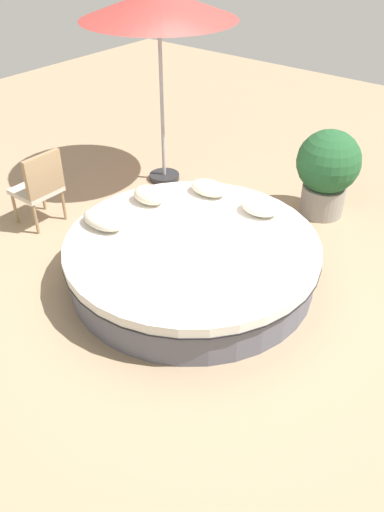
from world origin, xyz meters
The scene contains 9 objects.
ground_plane centered at (0.00, 0.00, 0.00)m, with size 16.00×16.00×0.00m, color #9E8466.
round_bed centered at (0.00, 0.00, 0.26)m, with size 2.72×2.72×0.50m.
throw_pillow_0 centered at (-0.25, -0.94, 0.58)m, with size 0.46×0.37×0.17m, color silver.
throw_pillow_1 centered at (0.48, -0.93, 0.58)m, with size 0.48×0.32×0.16m, color beige.
throw_pillow_2 centered at (0.90, -0.33, 0.60)m, with size 0.42×0.31×0.20m, color beige.
throw_pillow_3 centered at (0.93, 0.39, 0.58)m, with size 0.53×0.31×0.17m, color beige.
patio_chair centered at (2.18, 0.27, 0.56)m, with size 0.50×0.52×0.98m.
patio_umbrella centered at (1.82, -1.62, 2.35)m, with size 2.00×2.00×2.55m.
planter centered at (-0.45, -2.18, 0.63)m, with size 0.81×0.81×1.14m.
Camera 1 is at (-2.84, 3.55, 3.53)m, focal length 36.39 mm.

